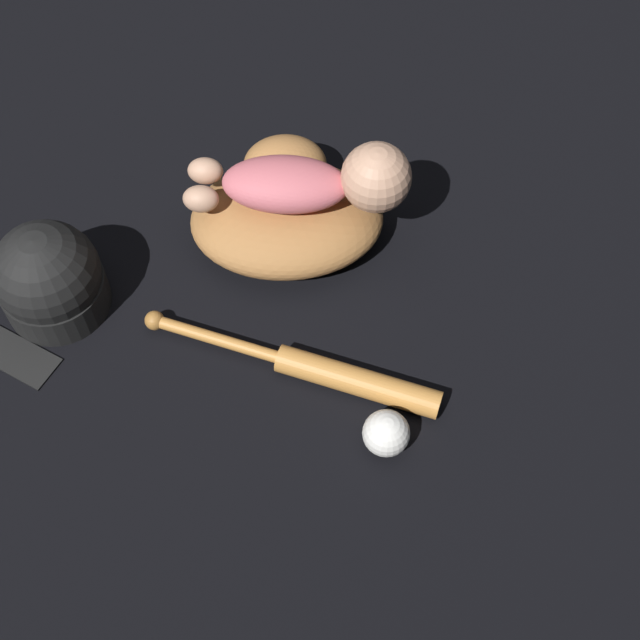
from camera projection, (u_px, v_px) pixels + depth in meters
ground_plane at (315, 238)px, 1.55m from camera, size 6.00×6.00×0.00m
baseball_glove at (287, 208)px, 1.52m from camera, size 0.34×0.31×0.11m
baby_figure at (319, 181)px, 1.43m from camera, size 0.37×0.12×0.11m
baseball_bat at (328, 372)px, 1.39m from camera, size 0.48×0.18×0.04m
baseball at (386, 433)px, 1.32m from camera, size 0.07×0.07×0.07m
baseball_cap at (49, 279)px, 1.42m from camera, size 0.22×0.25×0.17m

